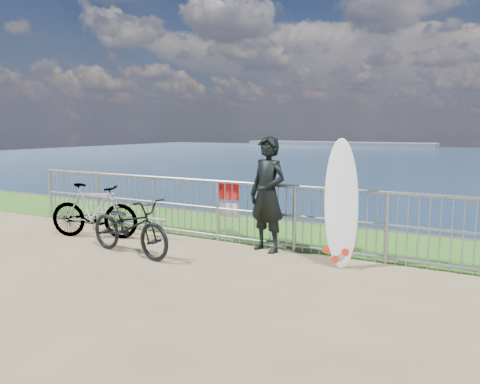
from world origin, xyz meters
The scene contains 8 objects.
grass_strip centered at (0.00, 2.70, 0.01)m, with size 120.00×120.00×0.00m, color #2A661C.
seascape centered at (-43.75, 147.49, -4.03)m, with size 260.00×260.00×5.00m.
railing centered at (0.01, 1.60, 0.58)m, with size 10.06×0.10×1.13m.
surfer centered at (0.59, 1.41, 0.96)m, with size 0.70×0.46×1.92m, color black.
surfboard centered at (1.91, 1.18, 0.89)m, with size 0.64×0.61×1.93m.
bicycle_near centered at (-1.26, 0.10, 0.47)m, with size 0.63×1.80×0.94m, color black.
bicycle_far centered at (-2.66, 0.68, 0.52)m, with size 0.48×1.72×1.03m, color black.
bike_rack centered at (-2.32, 1.15, 0.34)m, with size 1.95×0.05×0.40m.
Camera 1 is at (3.92, -5.53, 2.07)m, focal length 35.00 mm.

